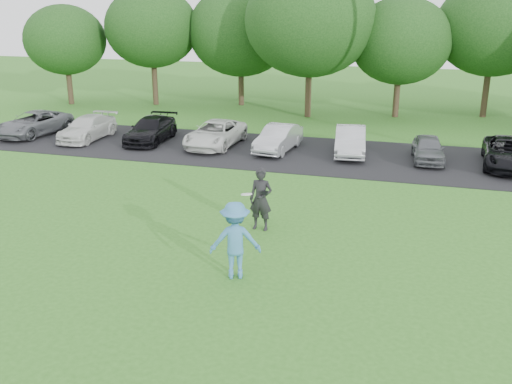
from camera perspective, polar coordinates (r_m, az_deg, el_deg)
ground at (r=13.86m, az=-4.04°, el=-9.57°), size 100.00×100.00×0.00m
parking_lot at (r=25.67m, az=5.86°, el=3.77°), size 32.00×6.50×0.03m
frisbee_player at (r=13.96m, az=-2.09°, el=-4.84°), size 1.43×1.09×2.22m
camera_bystander at (r=16.87m, az=0.49°, el=-0.72°), size 0.71×0.49×1.90m
parked_cars at (r=25.79m, az=3.53°, el=5.27°), size 30.75×4.67×1.22m
tree_row at (r=34.37m, az=11.77°, el=15.50°), size 42.39×9.85×8.64m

